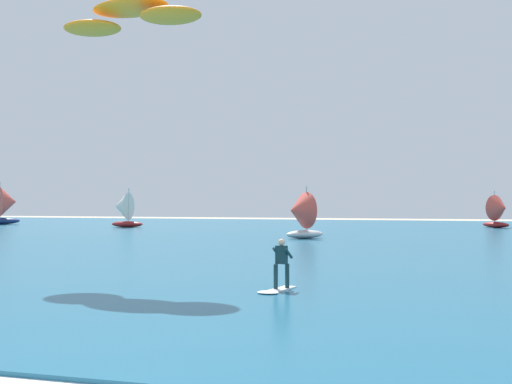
# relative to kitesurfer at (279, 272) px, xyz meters

# --- Properties ---
(ocean) EXTENTS (160.00, 90.00, 0.10)m
(ocean) POSITION_rel_kitesurfer_xyz_m (-2.00, 34.53, -0.65)
(ocean) COLOR #1E607F
(ocean) RESTS_ON ground
(shoreline_foam) EXTENTS (71.13, 2.30, 0.01)m
(shoreline_foam) POSITION_rel_kitesurfer_xyz_m (0.61, -10.01, -0.70)
(shoreline_foam) COLOR white
(shoreline_foam) RESTS_ON ground
(kitesurfer) EXTENTS (1.01, 2.03, 1.67)m
(kitesurfer) POSITION_rel_kitesurfer_xyz_m (0.00, 0.00, 0.00)
(kitesurfer) COLOR white
(kitesurfer) RESTS_ON ocean
(kite) EXTENTS (6.72, 3.23, 0.98)m
(kite) POSITION_rel_kitesurfer_xyz_m (-6.83, 2.80, 9.76)
(kite) COLOR orange
(sailboat_near_shore) EXTENTS (3.82, 3.24, 4.47)m
(sailboat_near_shore) POSITION_rel_kitesurfer_xyz_m (-28.83, 43.70, 1.44)
(sailboat_near_shore) COLOR maroon
(sailboat_near_shore) RESTS_ON ocean
(sailboat_anchored_offshore) EXTENTS (4.69, 4.85, 5.43)m
(sailboat_anchored_offshore) POSITION_rel_kitesurfer_xyz_m (-47.83, 48.11, 1.88)
(sailboat_anchored_offshore) COLOR navy
(sailboat_anchored_offshore) RESTS_ON ocean
(sailboat_far_right) EXTENTS (3.65, 3.66, 4.14)m
(sailboat_far_right) POSITION_rel_kitesurfer_xyz_m (12.49, 53.64, 1.29)
(sailboat_far_right) COLOR maroon
(sailboat_far_right) RESTS_ON ocean
(sailboat_outermost) EXTENTS (3.65, 3.66, 4.14)m
(sailboat_outermost) POSITION_rel_kitesurfer_xyz_m (-5.03, 28.02, 1.29)
(sailboat_outermost) COLOR silver
(sailboat_outermost) RESTS_ON ocean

